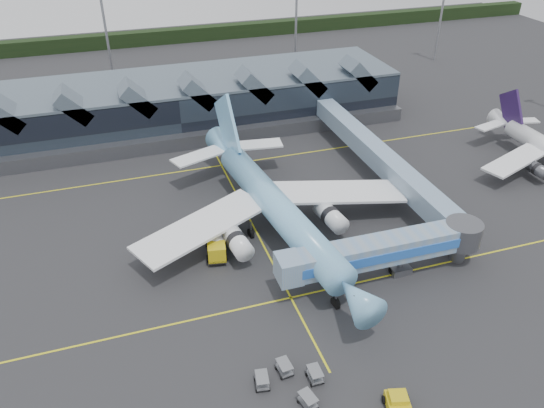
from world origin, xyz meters
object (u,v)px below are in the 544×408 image
object	(u,v)px
main_airliner	(273,204)
pushback_tug	(399,406)
fuel_truck	(215,236)
jet_bridge	(394,248)

from	to	relation	value
main_airliner	pushback_tug	world-z (taller)	main_airliner
main_airliner	fuel_truck	xyz separation A→B (m)	(-8.79, -1.36, -2.71)
fuel_truck	pushback_tug	size ratio (longest dim) A/B	2.20
jet_bridge	fuel_truck	bearing A→B (deg)	148.35
fuel_truck	main_airliner	bearing A→B (deg)	18.44
fuel_truck	pushback_tug	xyz separation A→B (m)	(10.64, -31.28, -0.98)
pushback_tug	main_airliner	bearing A→B (deg)	108.10
jet_bridge	pushback_tug	bearing A→B (deg)	-116.28
main_airliner	pushback_tug	xyz separation A→B (m)	(1.85, -32.64, -3.69)
jet_bridge	pushback_tug	size ratio (longest dim) A/B	6.42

